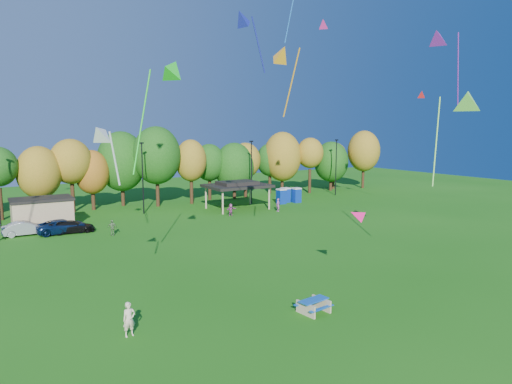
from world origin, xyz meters
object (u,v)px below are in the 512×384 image
car_d (72,227)px  car_b (26,228)px  kite_flyer (129,319)px  car_c (63,226)px  porta_potties (288,195)px  picnic_table (314,305)px

car_d → car_b: bearing=77.1°
kite_flyer → car_c: size_ratio=0.35×
porta_potties → car_c: bearing=-172.6°
porta_potties → car_c: 31.59m
car_c → car_d: bearing=-114.8°
car_d → porta_potties: bearing=-77.9°
porta_potties → car_d: 30.86m
car_b → car_c: 3.57m
kite_flyer → car_c: kite_flyer is taller
car_c → car_d: 0.85m
car_c → kite_flyer: bearing=176.4°
porta_potties → car_d: bearing=-171.8°
car_c → car_d: size_ratio=1.16×
kite_flyer → car_b: size_ratio=0.42×
car_b → car_d: car_b is taller
porta_potties → car_c: (-31.32, -4.06, -0.37)m
porta_potties → kite_flyer: porta_potties is taller
car_b → car_c: (3.44, -0.95, 0.00)m
car_d → kite_flyer: bearing=-179.6°
kite_flyer → porta_potties: bearing=40.1°
car_c → porta_potties: bearing=-84.4°
picnic_table → car_c: size_ratio=0.39×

